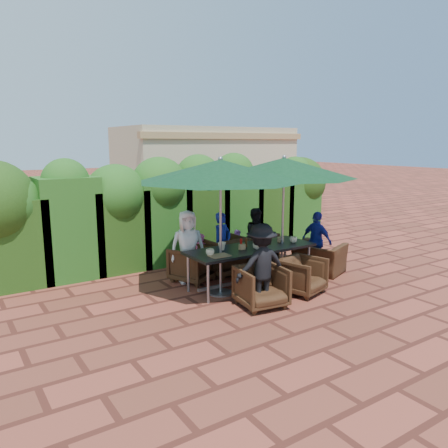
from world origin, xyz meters
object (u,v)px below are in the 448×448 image
chair_near_right (302,274)px  chair_near_left (261,285)px  chair_far_right (253,248)px  chair_end_right (319,253)px  dining_table (251,251)px  umbrella_right (284,168)px  chair_far_mid (225,254)px  umbrella_left (220,171)px  chair_far_left (193,262)px

chair_near_right → chair_near_left: bearing=169.7°
chair_far_right → chair_near_left: (-1.32, -1.97, -0.05)m
chair_far_right → chair_end_right: (0.88, -1.12, -0.00)m
dining_table → chair_near_right: bearing=-58.8°
chair_end_right → chair_far_right: bearing=16.7°
umbrella_right → chair_near_left: umbrella_right is taller
chair_far_mid → chair_near_right: chair_far_mid is taller
umbrella_left → chair_near_left: umbrella_left is taller
umbrella_left → chair_near_left: size_ratio=3.85×
umbrella_left → umbrella_right: size_ratio=1.06×
chair_far_mid → chair_far_right: bearing=-175.5°
umbrella_right → chair_far_right: umbrella_right is taller
umbrella_right → chair_far_right: 2.08m
chair_far_right → chair_end_right: 1.42m
chair_far_left → chair_far_mid: (0.80, 0.05, 0.05)m
chair_far_left → chair_near_left: chair_far_left is taller
chair_far_left → chair_near_right: chair_far_left is taller
umbrella_right → chair_far_mid: size_ratio=3.18×
chair_near_right → chair_end_right: chair_end_right is taller
chair_far_left → chair_near_right: (1.31, -1.71, -0.02)m
dining_table → umbrella_left: bearing=-175.0°
chair_far_mid → chair_end_right: chair_far_mid is taller
dining_table → chair_far_mid: (0.01, 0.90, -0.24)m
chair_near_left → chair_end_right: (2.20, 0.86, 0.04)m
umbrella_left → chair_far_left: (-0.06, 0.91, -1.83)m
umbrella_right → chair_far_mid: 2.14m
umbrella_left → chair_end_right: bearing=-1.1°
dining_table → umbrella_right: 1.70m
dining_table → umbrella_right: size_ratio=0.92×
umbrella_left → chair_far_left: 2.05m
chair_far_mid → chair_near_left: bearing=71.7°
chair_near_left → dining_table: bearing=70.5°
chair_far_right → chair_far_left: bearing=-8.7°
chair_near_left → chair_far_mid: bearing=82.7°
chair_far_mid → chair_end_right: (1.68, -1.01, -0.01)m
dining_table → chair_far_left: chair_far_left is taller
dining_table → umbrella_right: (0.73, -0.04, 1.54)m
chair_near_right → umbrella_left: bearing=131.1°
chair_end_right → umbrella_left: bearing=67.3°
umbrella_right → chair_near_right: bearing=-104.5°
chair_far_mid → chair_near_right: 1.83m
chair_far_right → chair_near_right: 1.89m
chair_far_left → chair_end_right: (2.48, -0.96, 0.04)m
chair_far_mid → chair_near_right: bearing=103.3°
chair_far_right → chair_near_right: size_ratio=1.17×
chair_far_left → chair_end_right: 2.66m
chair_near_left → chair_near_right: chair_near_left is taller
chair_near_right → chair_end_right: 1.39m
dining_table → chair_far_right: chair_far_right is taller
chair_far_right → chair_near_left: bearing=42.0°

